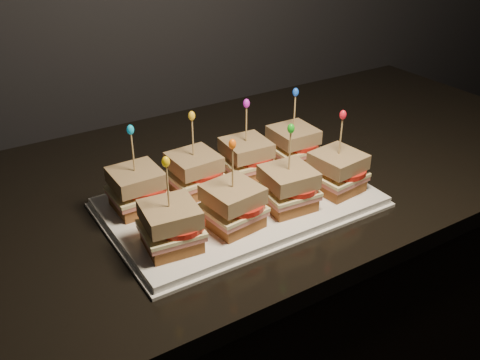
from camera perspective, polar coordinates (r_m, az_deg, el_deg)
granite_slab at (r=0.98m, az=-20.64°, el=-5.77°), size 2.39×0.73×0.04m
platter at (r=0.97m, az=0.00°, el=-2.39°), size 0.46×0.29×0.02m
platter_rim at (r=0.97m, az=0.00°, el=-2.69°), size 0.48×0.30×0.01m
sandwich_0_bread_bot at (r=0.95m, az=-10.80°, el=-2.31°), size 0.08×0.08×0.02m
sandwich_0_ham at (r=0.94m, az=-10.89°, el=-1.53°), size 0.09×0.08×0.01m
sandwich_0_cheese at (r=0.93m, az=-10.93°, el=-1.16°), size 0.09×0.09×0.01m
sandwich_0_tomato at (r=0.93m, az=-10.15°, el=-0.72°), size 0.08×0.08×0.01m
sandwich_0_bread_top at (r=0.92m, az=-11.07°, el=0.23°), size 0.08×0.08×0.03m
sandwich_0_pick at (r=0.90m, az=-11.33°, el=2.67°), size 0.00×0.00×0.09m
sandwich_0_frill at (r=0.88m, az=-11.61°, el=5.28°), size 0.01×0.01×0.02m
sandwich_1_bread_bot at (r=0.98m, az=-4.83°, el=-0.55°), size 0.08×0.08×0.02m
sandwich_1_ham at (r=0.98m, az=-4.86°, el=0.22°), size 0.09×0.09×0.01m
sandwich_1_cheese at (r=0.97m, az=-4.88°, el=0.58°), size 0.09×0.09×0.01m
sandwich_1_tomato at (r=0.97m, az=-4.10°, el=1.01°), size 0.08×0.08×0.01m
sandwich_1_bread_top at (r=0.96m, az=-4.94°, el=1.93°), size 0.08×0.08×0.03m
sandwich_1_pick at (r=0.94m, az=-5.05°, el=4.30°), size 0.00×0.00×0.09m
sandwich_1_frill at (r=0.92m, az=-5.17°, el=6.84°), size 0.01×0.01×0.02m
sandwich_2_bread_bot at (r=1.03m, az=0.65°, el=1.07°), size 0.08×0.08×0.02m
sandwich_2_ham at (r=1.02m, az=0.65°, el=1.81°), size 0.09×0.09×0.01m
sandwich_2_cheese at (r=1.02m, az=0.65°, el=2.16°), size 0.09×0.09×0.01m
sandwich_2_tomato at (r=1.02m, az=1.41°, el=2.57°), size 0.08×0.08×0.01m
sandwich_2_bread_top at (r=1.01m, az=0.66°, el=3.47°), size 0.09×0.09×0.03m
sandwich_2_pick at (r=0.99m, az=0.68°, el=5.75°), size 0.00×0.00×0.09m
sandwich_2_frill at (r=0.97m, az=0.69°, el=8.18°), size 0.01×0.01×0.02m
sandwich_3_bread_bot at (r=1.09m, az=5.59°, el=2.52°), size 0.08×0.08×0.02m
sandwich_3_ham at (r=1.08m, az=5.63°, el=3.23°), size 0.09×0.09×0.01m
sandwich_3_cheese at (r=1.08m, az=5.65°, el=3.57°), size 0.09×0.09×0.01m
sandwich_3_tomato at (r=1.08m, az=6.37°, el=3.95°), size 0.08×0.08×0.01m
sandwich_3_bread_top at (r=1.07m, az=5.71°, el=4.82°), size 0.08×0.08×0.03m
sandwich_3_pick at (r=1.05m, az=5.83°, el=6.99°), size 0.00×0.00×0.09m
sandwich_3_frill at (r=1.03m, az=5.96°, el=9.30°), size 0.01×0.01×0.02m
sandwich_4_bread_bot at (r=0.84m, az=-7.29°, el=-6.37°), size 0.09×0.09×0.02m
sandwich_4_ham at (r=0.83m, az=-7.35°, el=-5.53°), size 0.10×0.09×0.01m
sandwich_4_cheese at (r=0.83m, az=-7.38°, el=-5.13°), size 0.10×0.10×0.01m
sandwich_4_tomato at (r=0.82m, az=-6.48°, el=-4.66°), size 0.08×0.08×0.01m
sandwich_4_bread_top at (r=0.81m, az=-7.50°, el=-3.63°), size 0.09×0.09×0.03m
sandwich_4_pick at (r=0.79m, az=-7.70°, el=-0.96°), size 0.00×0.00×0.09m
sandwich_4_frill at (r=0.77m, az=-7.92°, el=1.94°), size 0.01×0.01×0.02m
sandwich_5_bread_bot at (r=0.88m, az=-0.76°, el=-4.20°), size 0.09×0.09×0.02m
sandwich_5_ham at (r=0.87m, az=-0.77°, el=-3.38°), size 0.10×0.09×0.01m
sandwich_5_cheese at (r=0.87m, az=-0.77°, el=-2.99°), size 0.10×0.10×0.01m
sandwich_5_tomato at (r=0.87m, az=0.11°, el=-2.52°), size 0.08×0.08×0.01m
sandwich_5_bread_top at (r=0.86m, az=-0.78°, el=-1.53°), size 0.09×0.09×0.03m
sandwich_5_pick at (r=0.84m, az=-0.80°, el=1.06°), size 0.00×0.00×0.09m
sandwich_5_frill at (r=0.82m, az=-0.82°, el=3.85°), size 0.01×0.01×0.02m
sandwich_6_bread_bot at (r=0.94m, az=5.07°, el=-2.20°), size 0.09×0.09×0.02m
sandwich_6_ham at (r=0.93m, az=5.11°, el=-1.41°), size 0.09×0.09×0.01m
sandwich_6_cheese at (r=0.92m, az=5.13°, el=-1.03°), size 0.10×0.09×0.01m
sandwich_6_tomato at (r=0.92m, az=5.97°, el=-0.59°), size 0.08×0.08×0.01m
sandwich_6_bread_top at (r=0.91m, az=5.20°, el=0.37°), size 0.09×0.09×0.03m
sandwich_6_pick at (r=0.89m, az=5.32°, el=2.83°), size 0.00×0.00×0.09m
sandwich_6_frill at (r=0.87m, az=5.46°, el=5.48°), size 0.01×0.01×0.02m
sandwich_7_bread_bot at (r=1.00m, az=10.21°, el=-0.42°), size 0.09×0.09×0.02m
sandwich_7_ham at (r=0.99m, az=10.28°, el=0.34°), size 0.10×0.09×0.01m
sandwich_7_cheese at (r=0.99m, az=10.32°, el=0.69°), size 0.10×0.10×0.01m
sandwich_7_tomato at (r=0.99m, az=11.10°, el=1.11°), size 0.08×0.08×0.01m
sandwich_7_bread_top at (r=0.98m, az=10.45°, el=2.02°), size 0.09×0.09×0.03m
sandwich_7_pick at (r=0.96m, az=10.68°, el=4.36°), size 0.00×0.00×0.09m
sandwich_7_frill at (r=0.94m, az=10.93°, el=6.85°), size 0.01×0.01×0.02m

